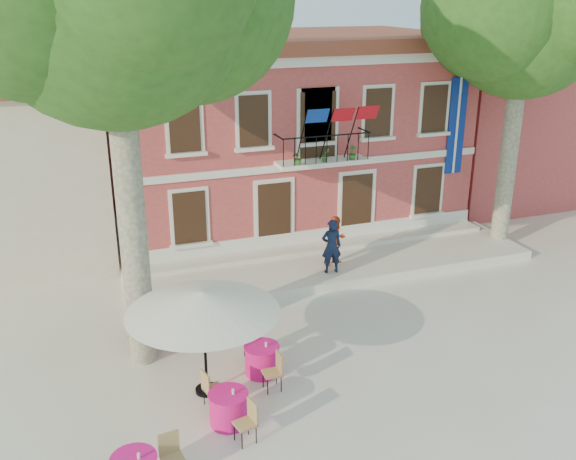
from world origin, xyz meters
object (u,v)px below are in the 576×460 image
(pedestrian_orange, at_px, (336,241))
(cafe_table_1, at_px, (262,359))
(patio_umbrella, at_px, (203,302))
(cafe_table_0, at_px, (229,407))
(plane_tree_east, at_px, (526,16))
(cafe_table_3, at_px, (161,327))
(pedestrian_navy, at_px, (331,246))

(pedestrian_orange, distance_m, cafe_table_1, 6.64)
(patio_umbrella, height_order, cafe_table_0, patio_umbrella)
(plane_tree_east, distance_m, cafe_table_3, 15.60)
(plane_tree_east, height_order, cafe_table_0, plane_tree_east)
(pedestrian_navy, bearing_deg, pedestrian_orange, -119.46)
(pedestrian_navy, relative_size, cafe_table_3, 0.98)
(pedestrian_orange, height_order, cafe_table_1, pedestrian_orange)
(patio_umbrella, relative_size, cafe_table_0, 1.81)
(pedestrian_navy, height_order, cafe_table_3, pedestrian_navy)
(pedestrian_orange, bearing_deg, pedestrian_navy, -149.82)
(cafe_table_0, bearing_deg, cafe_table_3, 100.94)
(patio_umbrella, bearing_deg, plane_tree_east, 23.81)
(cafe_table_1, bearing_deg, pedestrian_navy, 49.44)
(plane_tree_east, relative_size, cafe_table_3, 5.96)
(pedestrian_orange, height_order, cafe_table_0, pedestrian_orange)
(pedestrian_navy, distance_m, cafe_table_3, 6.33)
(plane_tree_east, height_order, cafe_table_1, plane_tree_east)
(cafe_table_0, relative_size, cafe_table_1, 1.02)
(cafe_table_1, bearing_deg, patio_umbrella, -169.00)
(pedestrian_navy, bearing_deg, cafe_table_3, 26.23)
(cafe_table_0, bearing_deg, patio_umbrella, 97.48)
(plane_tree_east, bearing_deg, cafe_table_0, -150.88)
(plane_tree_east, height_order, cafe_table_3, plane_tree_east)
(cafe_table_1, relative_size, cafe_table_3, 1.03)
(cafe_table_0, bearing_deg, plane_tree_east, 29.12)
(patio_umbrella, height_order, cafe_table_3, patio_umbrella)
(pedestrian_orange, relative_size, cafe_table_1, 0.89)
(pedestrian_orange, bearing_deg, cafe_table_3, 179.09)
(pedestrian_orange, xyz_separation_m, cafe_table_1, (-4.26, -5.04, -0.74))
(patio_umbrella, height_order, cafe_table_1, patio_umbrella)
(pedestrian_navy, relative_size, pedestrian_orange, 1.07)
(pedestrian_orange, bearing_deg, patio_umbrella, -160.01)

